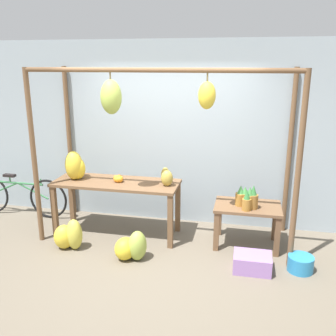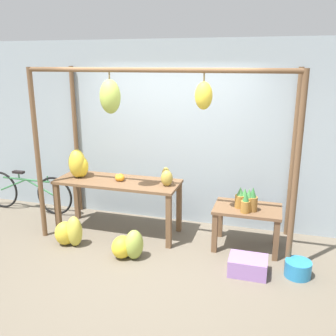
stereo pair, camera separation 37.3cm
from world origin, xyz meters
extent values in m
plane|color=#665B4C|center=(0.00, 0.00, 0.00)|extent=(20.00, 20.00, 0.00)
cube|color=#99A8B2|center=(0.00, 1.47, 1.40)|extent=(8.00, 0.08, 2.80)
cylinder|color=brown|center=(-1.71, 0.32, 1.21)|extent=(0.07, 0.07, 2.41)
cylinder|color=brown|center=(1.71, 0.32, 1.21)|extent=(0.07, 0.07, 2.41)
cylinder|color=brown|center=(-1.71, 1.38, 1.21)|extent=(0.07, 0.07, 2.41)
cylinder|color=brown|center=(1.71, 1.38, 1.21)|extent=(0.07, 0.07, 2.41)
cylinder|color=brown|center=(0.00, 0.32, 2.38)|extent=(3.43, 0.06, 0.06)
cylinder|color=brown|center=(-0.57, 0.32, 2.31)|extent=(0.02, 0.02, 0.08)
ellipsoid|color=#9EB247|center=(-0.57, 0.32, 2.06)|extent=(0.27, 0.24, 0.43)
cylinder|color=brown|center=(0.62, 0.32, 2.30)|extent=(0.02, 0.02, 0.09)
ellipsoid|color=gold|center=(0.62, 0.32, 2.10)|extent=(0.21, 0.19, 0.32)
cube|color=brown|center=(-0.71, 0.75, 0.79)|extent=(1.81, 0.65, 0.04)
cube|color=brown|center=(-1.56, 0.47, 0.39)|extent=(0.07, 0.07, 0.77)
cube|color=brown|center=(0.15, 0.47, 0.39)|extent=(0.07, 0.07, 0.77)
cube|color=brown|center=(-1.56, 1.03, 0.39)|extent=(0.07, 0.07, 0.77)
cube|color=brown|center=(0.15, 1.03, 0.39)|extent=(0.07, 0.07, 0.77)
cube|color=brown|center=(1.17, 0.78, 0.57)|extent=(0.89, 0.59, 0.04)
cube|color=brown|center=(0.77, 0.54, 0.27)|extent=(0.07, 0.07, 0.55)
cube|color=brown|center=(1.56, 0.54, 0.27)|extent=(0.07, 0.07, 0.55)
cube|color=brown|center=(0.77, 1.03, 0.27)|extent=(0.07, 0.07, 0.55)
cube|color=brown|center=(1.56, 1.03, 0.27)|extent=(0.07, 0.07, 0.55)
ellipsoid|color=yellow|center=(-1.30, 0.75, 0.98)|extent=(0.26, 0.24, 0.33)
ellipsoid|color=gold|center=(-1.35, 0.83, 0.96)|extent=(0.28, 0.26, 0.30)
ellipsoid|color=gold|center=(-1.34, 0.73, 1.02)|extent=(0.37, 0.37, 0.42)
sphere|color=orange|center=(-0.68, 0.78, 0.86)|extent=(0.09, 0.09, 0.09)
sphere|color=orange|center=(-0.66, 0.75, 0.85)|extent=(0.08, 0.08, 0.08)
sphere|color=orange|center=(-0.67, 0.72, 0.85)|extent=(0.08, 0.08, 0.08)
sphere|color=orange|center=(-0.67, 0.75, 0.85)|extent=(0.07, 0.07, 0.07)
sphere|color=orange|center=(-0.65, 0.78, 0.85)|extent=(0.08, 0.08, 0.08)
sphere|color=orange|center=(-0.69, 0.73, 0.85)|extent=(0.08, 0.08, 0.08)
sphere|color=orange|center=(-0.72, 0.79, 0.85)|extent=(0.09, 0.09, 0.09)
sphere|color=orange|center=(-0.65, 0.76, 0.85)|extent=(0.08, 0.08, 0.08)
sphere|color=orange|center=(-0.64, 0.73, 0.86)|extent=(0.09, 0.09, 0.09)
sphere|color=orange|center=(-0.68, 0.83, 0.85)|extent=(0.09, 0.09, 0.09)
cylinder|color=olive|center=(1.12, 0.76, 0.67)|extent=(0.13, 0.13, 0.16)
cone|color=#428442|center=(1.12, 0.76, 0.81)|extent=(0.09, 0.09, 0.12)
cylinder|color=olive|center=(1.23, 0.68, 0.69)|extent=(0.13, 0.13, 0.19)
cone|color=#337538|center=(1.23, 0.68, 0.85)|extent=(0.09, 0.09, 0.13)
cylinder|color=#A3702D|center=(1.18, 0.66, 0.68)|extent=(0.13, 0.13, 0.19)
cone|color=#428442|center=(1.18, 0.66, 0.83)|extent=(0.09, 0.09, 0.12)
cylinder|color=#A3702D|center=(1.06, 0.76, 0.68)|extent=(0.14, 0.14, 0.17)
cone|color=#428442|center=(1.06, 0.76, 0.82)|extent=(0.10, 0.10, 0.12)
cylinder|color=#A3702D|center=(1.15, 0.60, 0.67)|extent=(0.12, 0.12, 0.16)
cone|color=#337538|center=(1.15, 0.60, 0.81)|extent=(0.08, 0.08, 0.13)
ellipsoid|color=gold|center=(-1.12, 0.16, 0.22)|extent=(0.31, 0.31, 0.43)
ellipsoid|color=gold|center=(-1.27, 0.16, 0.17)|extent=(0.37, 0.36, 0.34)
ellipsoid|color=#9EB247|center=(-0.20, 0.06, 0.20)|extent=(0.31, 0.32, 0.40)
ellipsoid|color=yellow|center=(-0.36, 0.05, 0.15)|extent=(0.35, 0.37, 0.30)
cube|color=#9970B7|center=(1.25, 0.11, 0.11)|extent=(0.45, 0.34, 0.21)
cylinder|color=teal|center=(1.83, 0.22, 0.10)|extent=(0.31, 0.31, 0.20)
torus|color=black|center=(-3.06, 1.08, 0.33)|extent=(0.66, 0.04, 0.66)
torus|color=black|center=(-2.00, 1.06, 0.33)|extent=(0.66, 0.04, 0.66)
cylinder|color=#337042|center=(-2.53, 1.07, 0.56)|extent=(0.91, 0.04, 0.03)
cylinder|color=#337042|center=(-2.80, 1.07, 0.45)|extent=(0.54, 0.03, 0.26)
cylinder|color=#337042|center=(-2.26, 1.07, 0.45)|extent=(0.54, 0.03, 0.26)
cylinder|color=#337042|center=(-2.66, 1.07, 0.61)|extent=(0.02, 0.02, 0.10)
cube|color=black|center=(-2.66, 1.07, 0.68)|extent=(0.20, 0.08, 0.04)
cylinder|color=#337042|center=(-2.10, 1.06, 0.61)|extent=(0.02, 0.02, 0.10)
ellipsoid|color=#B2993D|center=(0.05, 0.72, 0.92)|extent=(0.18, 0.15, 0.22)
ellipsoid|color=#B2993D|center=(0.00, 0.85, 0.93)|extent=(0.17, 0.16, 0.23)
camera|label=1|loc=(1.10, -4.11, 2.48)|focal=40.00mm
camera|label=2|loc=(1.46, -4.02, 2.48)|focal=40.00mm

